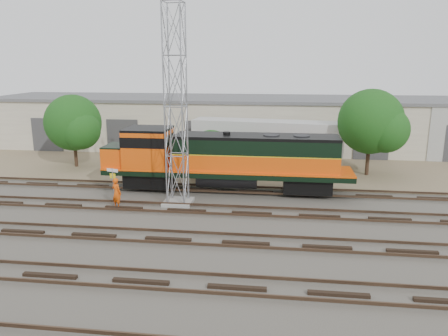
# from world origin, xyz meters

# --- Properties ---
(ground) EXTENTS (140.00, 140.00, 0.00)m
(ground) POSITION_xyz_m (0.00, 0.00, 0.00)
(ground) COLOR #47423A
(ground) RESTS_ON ground
(dirt_strip) EXTENTS (80.00, 16.00, 0.02)m
(dirt_strip) POSITION_xyz_m (0.00, 15.00, 0.01)
(dirt_strip) COLOR #726047
(dirt_strip) RESTS_ON ground
(tracks) EXTENTS (80.00, 20.40, 0.28)m
(tracks) POSITION_xyz_m (0.00, -3.00, 0.08)
(tracks) COLOR black
(tracks) RESTS_ON ground
(warehouse) EXTENTS (58.40, 10.40, 5.30)m
(warehouse) POSITION_xyz_m (0.04, 22.98, 2.65)
(warehouse) COLOR beige
(warehouse) RESTS_ON ground
(locomotive) EXTENTS (17.30, 3.03, 4.16)m
(locomotive) POSITION_xyz_m (-2.39, 6.00, 2.38)
(locomotive) COLOR black
(locomotive) RESTS_ON tracks
(signal_tower) EXTENTS (1.82, 1.82, 12.35)m
(signal_tower) POSITION_xyz_m (-4.87, 2.94, 6.02)
(signal_tower) COLOR gray
(signal_tower) RESTS_ON ground
(sign_post) EXTENTS (0.84, 0.29, 2.12)m
(sign_post) POSITION_xyz_m (-9.34, 3.32, 1.49)
(sign_post) COLOR gray
(sign_post) RESTS_ON ground
(worker) EXTENTS (0.84, 0.74, 1.93)m
(worker) POSITION_xyz_m (-8.48, 1.64, 0.97)
(worker) COLOR #E14E0C
(worker) RESTS_ON ground
(semi_trailer) EXTENTS (13.22, 4.35, 4.00)m
(semi_trailer) POSITION_xyz_m (0.73, 14.26, 2.51)
(semi_trailer) COLOR #BDBDBD
(semi_trailer) RESTS_ON ground
(tree_west) EXTENTS (5.03, 4.79, 6.26)m
(tree_west) POSITION_xyz_m (-15.81, 11.66, 3.74)
(tree_west) COLOR #382619
(tree_west) RESTS_ON ground
(tree_mid) EXTENTS (4.16, 3.96, 3.96)m
(tree_mid) POSITION_xyz_m (-3.62, 9.93, 1.65)
(tree_mid) COLOR #382619
(tree_mid) RESTS_ON ground
(tree_east) EXTENTS (5.38, 5.12, 6.92)m
(tree_east) POSITION_xyz_m (8.87, 11.89, 4.22)
(tree_east) COLOR #382619
(tree_east) RESTS_ON ground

